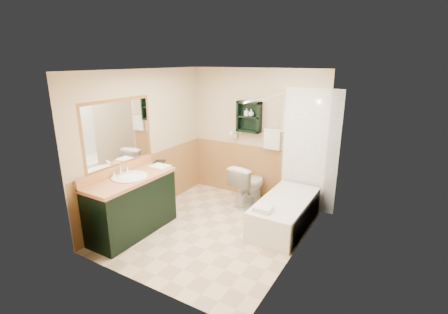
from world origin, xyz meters
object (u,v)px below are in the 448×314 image
(toilet, at_px, (248,185))
(vanity_book, at_px, (154,156))
(bathtub, at_px, (285,213))
(wall_shelf, at_px, (249,117))
(soap_bottle_b, at_px, (251,114))
(vanity, at_px, (132,205))
(soap_bottle_a, at_px, (247,114))
(hair_dryer, at_px, (235,134))

(toilet, bearing_deg, vanity_book, 50.36)
(bathtub, xyz_separation_m, vanity_book, (-2.08, -0.62, 0.78))
(wall_shelf, distance_m, soap_bottle_b, 0.08)
(vanity, xyz_separation_m, soap_bottle_a, (0.85, 2.07, 1.15))
(vanity_book, height_order, soap_bottle_a, soap_bottle_a)
(vanity, xyz_separation_m, bathtub, (1.92, 1.33, -0.21))
(wall_shelf, xyz_separation_m, bathtub, (1.03, -0.74, -1.32))
(bathtub, bearing_deg, hair_dryer, 149.90)
(vanity, distance_m, soap_bottle_b, 2.55)
(hair_dryer, relative_size, toilet, 0.32)
(bathtub, distance_m, toilet, 0.99)
(hair_dryer, distance_m, soap_bottle_b, 0.54)
(hair_dryer, bearing_deg, bathtub, -30.10)
(soap_bottle_a, bearing_deg, wall_shelf, 6.44)
(toilet, relative_size, soap_bottle_a, 5.67)
(toilet, distance_m, soap_bottle_b, 1.28)
(wall_shelf, bearing_deg, soap_bottle_a, -173.56)
(vanity_book, relative_size, soap_bottle_b, 1.94)
(hair_dryer, distance_m, bathtub, 1.81)
(bathtub, bearing_deg, vanity_book, -163.35)
(vanity, relative_size, vanity_book, 5.88)
(soap_bottle_b, bearing_deg, soap_bottle_a, 180.00)
(soap_bottle_a, bearing_deg, bathtub, -34.61)
(bathtub, bearing_deg, soap_bottle_a, 145.39)
(hair_dryer, height_order, vanity_book, hair_dryer)
(bathtub, xyz_separation_m, soap_bottle_a, (-1.07, 0.74, 1.37))
(wall_shelf, relative_size, vanity, 0.39)
(hair_dryer, bearing_deg, toilet, -33.80)
(vanity, xyz_separation_m, soap_bottle_b, (0.94, 2.07, 1.17))
(bathtub, height_order, toilet, toilet)
(vanity, relative_size, toilet, 1.85)
(wall_shelf, xyz_separation_m, vanity, (-0.89, -2.07, -1.11))
(wall_shelf, bearing_deg, vanity, -113.36)
(vanity_book, bearing_deg, vanity, -102.95)
(bathtub, bearing_deg, wall_shelf, 144.06)
(vanity, height_order, vanity_book, vanity_book)
(hair_dryer, height_order, soap_bottle_a, soap_bottle_a)
(soap_bottle_a, bearing_deg, vanity, -112.36)
(wall_shelf, relative_size, soap_bottle_a, 4.10)
(hair_dryer, distance_m, soap_bottle_a, 0.47)
(vanity, height_order, soap_bottle_a, soap_bottle_a)
(bathtub, height_order, soap_bottle_b, soap_bottle_b)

